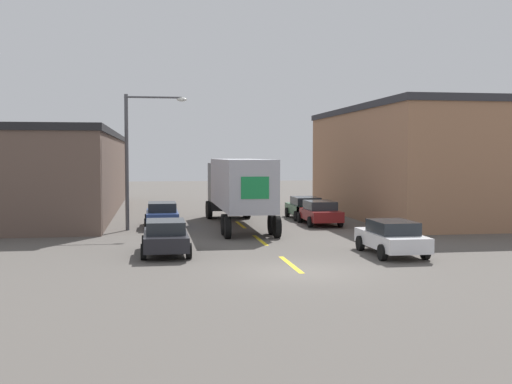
{
  "coord_description": "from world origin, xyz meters",
  "views": [
    {
      "loc": [
        -5.05,
        -21.75,
        4.07
      ],
      "look_at": [
        -0.42,
        7.06,
        2.4
      ],
      "focal_mm": 45.0,
      "sensor_mm": 36.0,
      "label": 1
    }
  ],
  "objects_px": {
    "parked_car_left_near": "(166,236)",
    "semi_truck": "(238,185)",
    "street_lamp": "(135,149)",
    "parked_car_left_far": "(162,214)",
    "parked_car_right_far": "(305,207)",
    "parked_car_right_mid": "(319,212)",
    "parked_car_right_near": "(392,237)"
  },
  "relations": [
    {
      "from": "parked_car_left_near",
      "to": "semi_truck",
      "type": "bearing_deg",
      "value": 66.76
    },
    {
      "from": "semi_truck",
      "to": "street_lamp",
      "type": "bearing_deg",
      "value": -169.59
    },
    {
      "from": "parked_car_left_far",
      "to": "parked_car_left_near",
      "type": "distance_m",
      "value": 10.19
    },
    {
      "from": "parked_car_right_far",
      "to": "street_lamp",
      "type": "bearing_deg",
      "value": -156.8
    },
    {
      "from": "parked_car_right_far",
      "to": "parked_car_right_mid",
      "type": "xyz_separation_m",
      "value": [
        0.0,
        -3.58,
        0.0
      ]
    },
    {
      "from": "parked_car_right_near",
      "to": "street_lamp",
      "type": "bearing_deg",
      "value": 134.93
    },
    {
      "from": "parked_car_right_mid",
      "to": "parked_car_left_far",
      "type": "xyz_separation_m",
      "value": [
        -9.14,
        0.28,
        0.0
      ]
    },
    {
      "from": "parked_car_right_near",
      "to": "parked_car_right_mid",
      "type": "relative_size",
      "value": 1.0
    },
    {
      "from": "parked_car_right_mid",
      "to": "parked_car_right_near",
      "type": "bearing_deg",
      "value": -90.0
    },
    {
      "from": "semi_truck",
      "to": "parked_car_right_mid",
      "type": "xyz_separation_m",
      "value": [
        4.83,
        -0.12,
        -1.62
      ]
    },
    {
      "from": "semi_truck",
      "to": "parked_car_right_far",
      "type": "distance_m",
      "value": 6.16
    },
    {
      "from": "parked_car_right_mid",
      "to": "parked_car_right_far",
      "type": "bearing_deg",
      "value": 90.0
    },
    {
      "from": "semi_truck",
      "to": "parked_car_right_near",
      "type": "height_order",
      "value": "semi_truck"
    },
    {
      "from": "parked_car_right_near",
      "to": "parked_car_left_far",
      "type": "height_order",
      "value": "same"
    },
    {
      "from": "parked_car_right_mid",
      "to": "parked_car_left_near",
      "type": "bearing_deg",
      "value": -132.69
    },
    {
      "from": "parked_car_right_near",
      "to": "parked_car_left_near",
      "type": "bearing_deg",
      "value": 169.9
    },
    {
      "from": "semi_truck",
      "to": "parked_car_right_far",
      "type": "height_order",
      "value": "semi_truck"
    },
    {
      "from": "semi_truck",
      "to": "parked_car_right_mid",
      "type": "relative_size",
      "value": 2.94
    },
    {
      "from": "parked_car_right_near",
      "to": "parked_car_left_near",
      "type": "relative_size",
      "value": 1.0
    },
    {
      "from": "parked_car_right_far",
      "to": "parked_car_left_far",
      "type": "bearing_deg",
      "value": -160.11
    },
    {
      "from": "parked_car_right_far",
      "to": "parked_car_right_mid",
      "type": "distance_m",
      "value": 3.58
    },
    {
      "from": "parked_car_right_far",
      "to": "parked_car_left_near",
      "type": "height_order",
      "value": "same"
    },
    {
      "from": "parked_car_right_near",
      "to": "parked_car_right_far",
      "type": "bearing_deg",
      "value": 90.0
    },
    {
      "from": "parked_car_right_mid",
      "to": "parked_car_left_near",
      "type": "height_order",
      "value": "same"
    },
    {
      "from": "parked_car_left_far",
      "to": "parked_car_left_near",
      "type": "bearing_deg",
      "value": -90.0
    },
    {
      "from": "semi_truck",
      "to": "parked_car_left_near",
      "type": "distance_m",
      "value": 11.03
    },
    {
      "from": "parked_car_right_mid",
      "to": "parked_car_left_near",
      "type": "xyz_separation_m",
      "value": [
        -9.14,
        -9.91,
        0.0
      ]
    },
    {
      "from": "semi_truck",
      "to": "parked_car_left_far",
      "type": "relative_size",
      "value": 2.94
    },
    {
      "from": "parked_car_left_far",
      "to": "parked_car_left_near",
      "type": "xyz_separation_m",
      "value": [
        0.0,
        -10.19,
        0.0
      ]
    },
    {
      "from": "parked_car_left_far",
      "to": "parked_car_left_near",
      "type": "relative_size",
      "value": 1.0
    },
    {
      "from": "semi_truck",
      "to": "parked_car_right_near",
      "type": "relative_size",
      "value": 2.94
    },
    {
      "from": "parked_car_right_near",
      "to": "parked_car_right_mid",
      "type": "height_order",
      "value": "same"
    }
  ]
}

